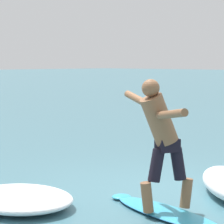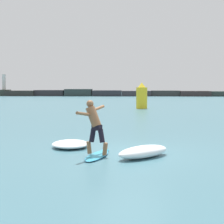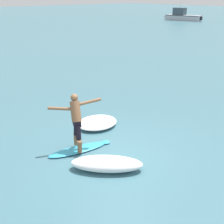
% 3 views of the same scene
% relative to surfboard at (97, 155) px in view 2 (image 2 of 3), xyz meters
% --- Properties ---
extents(ground_plane, '(200.00, 200.00, 0.00)m').
position_rel_surfboard_xyz_m(ground_plane, '(0.82, 0.70, -0.04)').
color(ground_plane, '#41717F').
extents(rock_jetty_breakwater, '(56.71, 5.00, 4.29)m').
position_rel_surfboard_xyz_m(rock_jetty_breakwater, '(-2.46, 62.70, 0.53)').
color(rock_jetty_breakwater, '#30352E').
rests_on(rock_jetty_breakwater, ground).
extents(surfboard, '(0.85, 2.04, 0.21)m').
position_rel_surfboard_xyz_m(surfboard, '(0.00, 0.00, 0.00)').
color(surfboard, '#34A2C4').
rests_on(surfboard, ground).
extents(surfer, '(0.90, 1.45, 1.62)m').
position_rel_surfboard_xyz_m(surfer, '(-0.09, 0.01, 0.98)').
color(surfer, brown).
rests_on(surfer, surfboard).
extents(channel_marker_buoy, '(1.01, 1.01, 2.36)m').
position_rel_surfboard_xyz_m(channel_marker_buoy, '(1.96, 23.13, 1.05)').
color(channel_marker_buoy, yellow).
rests_on(channel_marker_buoy, ground).
extents(wave_foam_at_tail, '(1.39, 1.60, 0.24)m').
position_rel_surfboard_xyz_m(wave_foam_at_tail, '(-1.06, 1.55, 0.09)').
color(wave_foam_at_tail, white).
rests_on(wave_foam_at_tail, ground).
extents(wave_foam_at_nose, '(1.85, 1.84, 0.35)m').
position_rel_surfboard_xyz_m(wave_foam_at_nose, '(1.37, -0.09, 0.14)').
color(wave_foam_at_nose, white).
rests_on(wave_foam_at_nose, ground).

